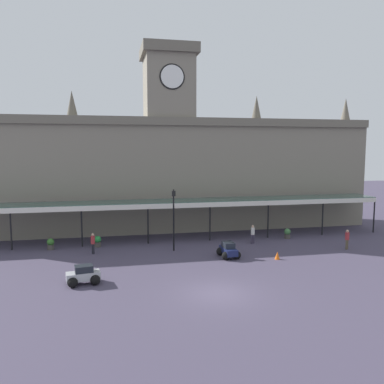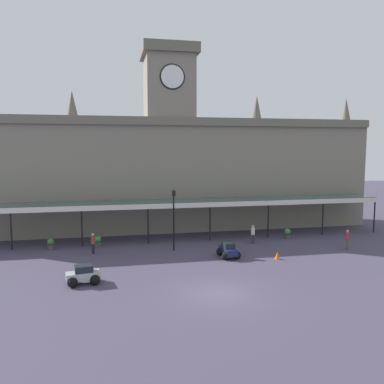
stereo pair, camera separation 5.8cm
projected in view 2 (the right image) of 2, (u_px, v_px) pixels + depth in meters
ground_plane at (218, 293)px, 23.01m from camera, size 140.00×140.00×0.00m
station_building at (169, 168)px, 41.05m from camera, size 42.49×5.60×18.68m
entrance_canopy at (177, 202)px, 36.58m from camera, size 40.02×3.26×3.64m
car_navy_sedan at (228, 251)px, 30.63m from camera, size 1.58×2.09×1.19m
car_silver_sedan at (83, 276)px, 24.57m from camera, size 2.17×1.73×1.19m
pedestrian_beside_cars at (253, 234)px, 35.01m from camera, size 0.38×0.34×1.67m
pedestrian_near_entrance at (93, 243)px, 31.63m from camera, size 0.34×0.38×1.67m
pedestrian_crossing_forecourt at (347, 239)px, 33.00m from camera, size 0.34×0.34×1.67m
victorian_lamppost at (174, 213)px, 32.30m from camera, size 0.30×0.30×5.15m
traffic_cone at (277, 256)px, 30.08m from camera, size 0.40×0.40×0.59m
planter_forecourt_centre at (98, 241)px, 33.89m from camera, size 0.60×0.60×0.96m
planter_by_canopy at (51, 244)px, 32.95m from camera, size 0.60×0.60×0.96m
planter_near_kerb at (287, 233)px, 37.00m from camera, size 0.60×0.60×0.96m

